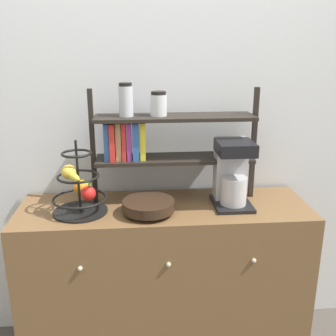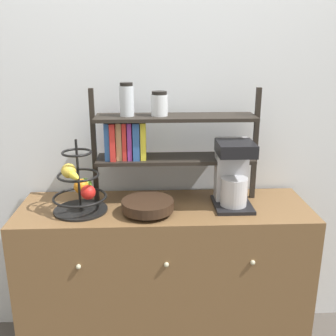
% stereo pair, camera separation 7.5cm
% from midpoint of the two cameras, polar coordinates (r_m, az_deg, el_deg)
% --- Properties ---
extents(wall_back, '(7.00, 0.05, 2.60)m').
position_cam_midpoint_polar(wall_back, '(2.17, 0.19, 7.64)').
color(wall_back, silver).
rests_on(wall_back, ground_plane).
extents(sideboard, '(1.49, 0.49, 0.88)m').
position_cam_midpoint_polar(sideboard, '(2.23, 0.52, -16.06)').
color(sideboard, brown).
rests_on(sideboard, ground_plane).
extents(coffee_maker, '(0.19, 0.24, 0.34)m').
position_cam_midpoint_polar(coffee_maker, '(2.01, 10.45, -0.77)').
color(coffee_maker, black).
rests_on(coffee_maker, sideboard).
extents(fruit_stand, '(0.27, 0.27, 0.37)m').
position_cam_midpoint_polar(fruit_stand, '(1.96, -11.62, -2.84)').
color(fruit_stand, black).
rests_on(fruit_stand, sideboard).
extents(wooden_bowl, '(0.25, 0.25, 0.07)m').
position_cam_midpoint_polar(wooden_bowl, '(1.92, -1.83, -5.50)').
color(wooden_bowl, black).
rests_on(wooden_bowl, sideboard).
extents(shelf_hutch, '(0.86, 0.20, 0.61)m').
position_cam_midpoint_polar(shelf_hutch, '(2.01, -1.11, 4.84)').
color(shelf_hutch, black).
rests_on(shelf_hutch, sideboard).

